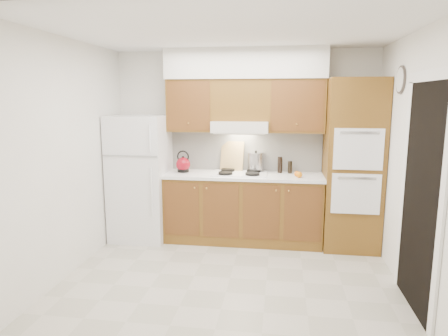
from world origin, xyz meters
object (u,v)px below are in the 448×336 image
object	(u,v)px
fridge	(141,178)
oven_cabinet	(352,165)
stock_pot	(256,161)
kettle	(183,164)

from	to	relation	value
fridge	oven_cabinet	bearing A→B (deg)	0.70
oven_cabinet	stock_pot	world-z (taller)	oven_cabinet
kettle	stock_pot	distance (m)	1.01
kettle	stock_pot	bearing A→B (deg)	6.31
oven_cabinet	fridge	bearing A→B (deg)	-179.30
kettle	stock_pot	size ratio (longest dim) A/B	0.86
oven_cabinet	kettle	bearing A→B (deg)	179.00
fridge	kettle	size ratio (longest dim) A/B	8.64
kettle	stock_pot	xyz separation A→B (m)	(0.99, 0.19, 0.04)
fridge	oven_cabinet	xyz separation A→B (m)	(2.85, 0.03, 0.24)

